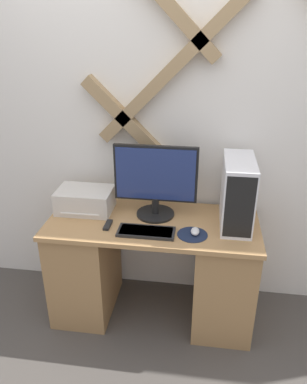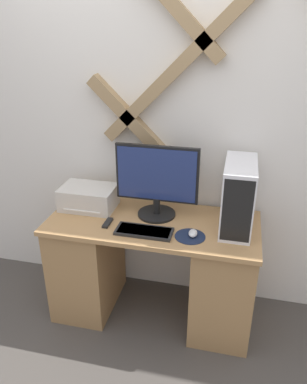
{
  "view_description": "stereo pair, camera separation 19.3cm",
  "coord_description": "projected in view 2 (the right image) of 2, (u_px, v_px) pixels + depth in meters",
  "views": [
    {
      "loc": [
        0.31,
        -1.82,
        1.98
      ],
      "look_at": [
        0.01,
        0.31,
        0.97
      ],
      "focal_mm": 35.0,
      "sensor_mm": 36.0,
      "label": 1
    },
    {
      "loc": [
        0.5,
        -1.78,
        1.98
      ],
      "look_at": [
        0.01,
        0.31,
        0.97
      ],
      "focal_mm": 35.0,
      "sensor_mm": 36.0,
      "label": 2
    }
  ],
  "objects": [
    {
      "name": "keyboard",
      "position": [
        144.0,
        231.0,
        2.32
      ],
      "size": [
        0.36,
        0.15,
        0.02
      ],
      "color": "black",
      "rests_on": "desk"
    },
    {
      "name": "desk",
      "position": [
        153.0,
        267.0,
        2.61
      ],
      "size": [
        1.39,
        0.61,
        0.76
      ],
      "color": "tan",
      "rests_on": "ground_plane"
    },
    {
      "name": "mousepad",
      "position": [
        190.0,
        236.0,
        2.28
      ],
      "size": [
        0.19,
        0.19,
        0.0
      ],
      "color": "#19233D",
      "rests_on": "desk"
    },
    {
      "name": "monitor",
      "position": [
        157.0,
        179.0,
        2.43
      ],
      "size": [
        0.55,
        0.26,
        0.49
      ],
      "color": "black",
      "rests_on": "desk"
    },
    {
      "name": "mouse",
      "position": [
        193.0,
        233.0,
        2.28
      ],
      "size": [
        0.05,
        0.09,
        0.03
      ],
      "color": "silver",
      "rests_on": "mousepad"
    },
    {
      "name": "wall_back",
      "position": [
        166.0,
        118.0,
        2.52
      ],
      "size": [
        6.4,
        0.13,
        2.71
      ],
      "color": "white",
      "rests_on": "ground_plane"
    },
    {
      "name": "ground_plane",
      "position": [
        142.0,
        342.0,
        2.51
      ],
      "size": [
        12.0,
        12.0,
        0.0
      ],
      "primitive_type": "plane",
      "color": "#4C4742"
    },
    {
      "name": "remote_control",
      "position": [
        108.0,
        223.0,
        2.42
      ],
      "size": [
        0.04,
        0.12,
        0.02
      ],
      "color": "black",
      "rests_on": "desk"
    },
    {
      "name": "printer",
      "position": [
        88.0,
        198.0,
        2.61
      ],
      "size": [
        0.37,
        0.26,
        0.15
      ],
      "color": "beige",
      "rests_on": "desk"
    },
    {
      "name": "computer_tower",
      "position": [
        238.0,
        196.0,
        2.3
      ],
      "size": [
        0.19,
        0.43,
        0.43
      ],
      "color": "white",
      "rests_on": "desk"
    }
  ]
}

